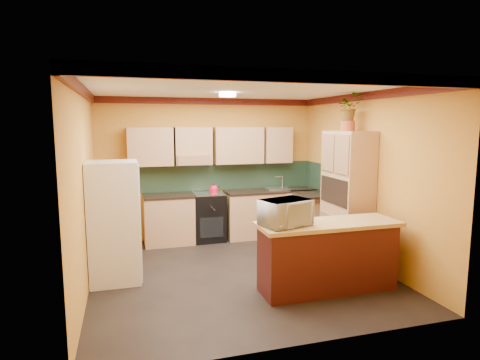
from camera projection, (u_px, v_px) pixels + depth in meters
name	position (u px, v px, depth m)	size (l,w,h in m)	color
room_shell	(234.00, 132.00, 6.00)	(4.24, 4.24, 2.72)	black
base_cabinets_back	(240.00, 215.00, 7.82)	(3.65, 0.60, 0.88)	tan
countertop_back	(240.00, 192.00, 7.75)	(3.65, 0.62, 0.04)	black
stove	(208.00, 217.00, 7.64)	(0.58, 0.58, 0.91)	black
kettle	(214.00, 189.00, 7.55)	(0.17, 0.17, 0.18)	red
sink	(277.00, 189.00, 7.96)	(0.48, 0.40, 0.03)	silver
base_cabinets_right	(312.00, 218.00, 7.59)	(0.60, 0.80, 0.88)	tan
countertop_right	(313.00, 194.00, 7.53)	(0.62, 0.80, 0.04)	black
fridge	(114.00, 222.00, 5.60)	(0.68, 0.66, 1.70)	white
pantry	(347.00, 196.00, 6.46)	(0.48, 0.90, 2.10)	tan
fern_pot	(348.00, 126.00, 6.35)	(0.22, 0.22, 0.16)	#B04C2A
fern	(349.00, 107.00, 6.31)	(0.39, 0.34, 0.43)	tan
breakfast_bar	(328.00, 258.00, 5.32)	(1.80, 0.55, 0.88)	#491911
bar_top	(329.00, 224.00, 5.26)	(1.90, 0.65, 0.05)	tan
microwave	(285.00, 212.00, 5.06)	(0.61, 0.41, 0.34)	white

